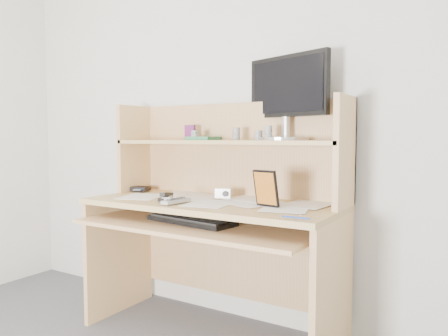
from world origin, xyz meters
The scene contains 19 objects.
back_wall centered at (0.00, 1.80, 1.25)m, with size 3.60×0.04×2.50m, color beige.
desk centered at (0.00, 1.56, 0.69)m, with size 1.40×0.70×1.30m.
paper_clutter centered at (0.00, 1.48, 0.75)m, with size 1.32×0.54×0.01m, color white.
keyboard centered at (-0.04, 1.35, 0.67)m, with size 0.51×0.24×0.03m.
tv_remote centered at (-0.10, 1.31, 0.76)m, with size 0.05×0.18×0.02m, color #9B9B96.
flip_phone centered at (-0.21, 1.37, 0.77)m, with size 0.05×0.09×0.02m, color #AAAAAC.
stapler centered at (-0.23, 1.37, 0.78)m, with size 0.03×0.13×0.04m, color black.
wallet centered at (-0.62, 1.60, 0.77)m, with size 0.11×0.09×0.03m, color black.
sticky_note_pad centered at (-0.13, 1.36, 0.75)m, with size 0.07×0.07×0.01m, color yellow.
digital_camera centered at (0.01, 1.59, 0.78)m, with size 0.09×0.03×0.05m, color #B4B3B6.
game_case centered at (0.36, 1.43, 0.85)m, with size 0.13×0.01×0.18m, color black.
blue_pen centered at (0.60, 1.22, 0.76)m, with size 0.01×0.01×0.12m, color #1739B2.
card_box centered at (-0.28, 1.68, 1.13)m, with size 0.07×0.02×0.09m, color maroon.
shelf_book centered at (-0.17, 1.67, 1.09)m, with size 0.15×0.20×0.02m, color #338043.
chip_stack_a centered at (-0.20, 1.61, 1.11)m, with size 0.04×0.04×0.06m, color black.
chip_stack_b centered at (0.06, 1.65, 1.12)m, with size 0.04×0.04×0.07m, color white.
chip_stack_c centered at (0.20, 1.66, 1.11)m, with size 0.04×0.04×0.05m, color black.
chip_stack_d centered at (0.27, 1.63, 1.12)m, with size 0.05×0.05×0.08m, color white.
monitor centered at (0.34, 1.72, 1.33)m, with size 0.51×0.26×0.46m.
Camera 1 is at (1.29, -0.48, 1.09)m, focal length 35.00 mm.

